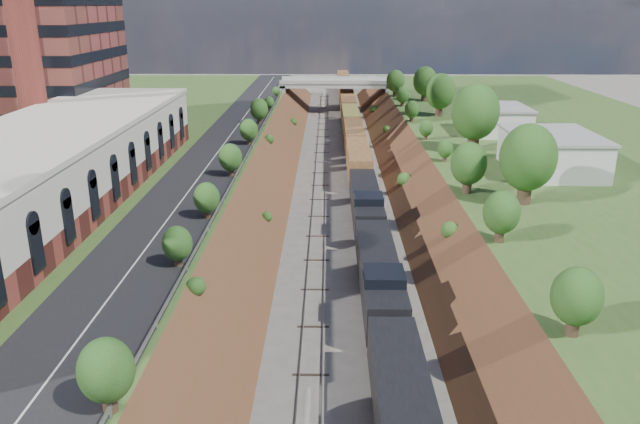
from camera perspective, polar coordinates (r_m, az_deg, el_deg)
platform_left at (r=85.20m, az=-20.98°, el=3.39°), size 44.00×180.00×5.00m
platform_right at (r=86.37m, az=24.34°, el=3.15°), size 44.00×180.00×5.00m
embankment_left at (r=80.41m, az=-6.04°, el=1.83°), size 10.00×180.00×10.00m
embankment_right at (r=80.83m, az=9.65°, el=1.76°), size 10.00×180.00×10.00m
rail_left_track at (r=79.83m, az=-0.04°, el=1.88°), size 1.58×180.00×0.18m
rail_right_track at (r=79.93m, az=3.69°, el=1.86°), size 1.58×180.00×0.18m
road at (r=79.78m, az=-9.38°, el=5.31°), size 8.00×180.00×0.10m
guardrail at (r=78.86m, az=-6.48°, el=5.65°), size 0.10×171.00×0.70m
commercial_building at (r=62.27m, az=-24.47°, el=3.42°), size 14.30×62.30×7.00m
overpass at (r=139.66m, az=1.41°, el=11.11°), size 24.50×8.30×7.40m
white_building_near at (r=74.63m, az=20.42°, el=5.01°), size 9.00×12.00×4.00m
white_building_far at (r=95.13m, az=15.86°, el=8.05°), size 8.00×10.00×3.60m
tree_right_large at (r=60.97m, az=18.50°, el=4.69°), size 5.25×5.25×7.61m
tree_left_crest at (r=41.11m, az=-13.82°, el=-4.85°), size 2.45×2.45×3.55m
freight_train at (r=107.47m, az=2.98°, el=7.58°), size 2.99×168.65×4.55m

